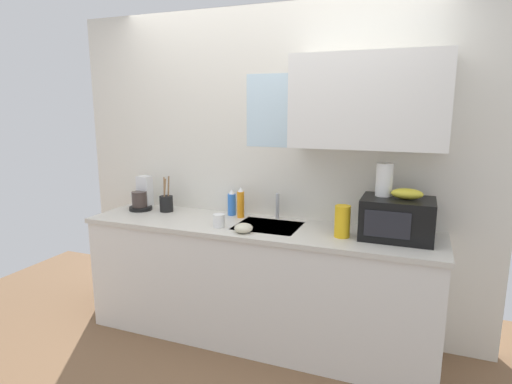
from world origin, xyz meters
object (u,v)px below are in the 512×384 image
(banana_bunch, at_px, (407,194))
(coffee_maker, at_px, (142,197))
(utensil_crock, at_px, (166,203))
(paper_towel_roll, at_px, (384,180))
(microwave, at_px, (397,219))
(cereal_canister, at_px, (342,221))
(mug_white, at_px, (219,221))
(small_bowl, at_px, (244,228))
(dish_soap_bottle_orange, at_px, (241,203))
(dish_soap_bottle_blue, at_px, (232,203))

(banana_bunch, xyz_separation_m, coffee_maker, (-2.11, 0.06, -0.20))
(utensil_crock, bearing_deg, paper_towel_roll, -0.66)
(microwave, height_order, utensil_crock, utensil_crock)
(cereal_canister, bearing_deg, utensil_crock, 173.48)
(coffee_maker, distance_m, mug_white, 0.88)
(paper_towel_roll, height_order, mug_white, paper_towel_roll)
(paper_towel_roll, height_order, coffee_maker, paper_towel_roll)
(mug_white, distance_m, utensil_crock, 0.67)
(banana_bunch, distance_m, small_bowl, 1.11)
(dish_soap_bottle_orange, height_order, small_bowl, dish_soap_bottle_orange)
(cereal_canister, bearing_deg, mug_white, -174.11)
(dish_soap_bottle_blue, relative_size, mug_white, 2.20)
(coffee_maker, bearing_deg, dish_soap_bottle_blue, 7.26)
(paper_towel_roll, distance_m, cereal_canister, 0.39)
(banana_bunch, distance_m, paper_towel_roll, 0.18)
(mug_white, bearing_deg, cereal_canister, 5.89)
(paper_towel_roll, height_order, utensil_crock, paper_towel_roll)
(banana_bunch, xyz_separation_m, mug_white, (-1.26, -0.19, -0.26))
(microwave, xyz_separation_m, small_bowl, (-0.99, -0.25, -0.10))
(mug_white, xyz_separation_m, utensil_crock, (-0.61, 0.26, 0.02))
(banana_bunch, relative_size, small_bowl, 1.54)
(utensil_crock, relative_size, small_bowl, 2.28)
(small_bowl, bearing_deg, utensil_crock, 159.00)
(cereal_canister, bearing_deg, coffee_maker, 174.73)
(dish_soap_bottle_orange, height_order, cereal_canister, dish_soap_bottle_orange)
(mug_white, relative_size, small_bowl, 0.73)
(banana_bunch, bearing_deg, small_bowl, -166.51)
(microwave, distance_m, banana_bunch, 0.18)
(dish_soap_bottle_blue, bearing_deg, cereal_canister, -15.57)
(dish_soap_bottle_orange, distance_m, dish_soap_bottle_blue, 0.11)
(coffee_maker, distance_m, dish_soap_bottle_orange, 0.89)
(banana_bunch, bearing_deg, paper_towel_roll, 161.57)
(dish_soap_bottle_blue, distance_m, small_bowl, 0.50)
(cereal_canister, distance_m, mug_white, 0.88)
(microwave, relative_size, coffee_maker, 1.64)
(dish_soap_bottle_blue, distance_m, utensil_crock, 0.56)
(cereal_canister, xyz_separation_m, mug_white, (-0.87, -0.09, -0.06))
(microwave, xyz_separation_m, paper_towel_roll, (-0.10, 0.05, 0.24))
(microwave, xyz_separation_m, banana_bunch, (0.05, 0.00, 0.17))
(microwave, bearing_deg, coffee_maker, 178.33)
(banana_bunch, xyz_separation_m, utensil_crock, (-1.88, 0.07, -0.23))
(paper_towel_roll, distance_m, dish_soap_bottle_orange, 1.11)
(small_bowl, bearing_deg, dish_soap_bottle_blue, 124.03)
(dish_soap_bottle_orange, bearing_deg, utensil_crock, -175.96)
(mug_white, bearing_deg, utensil_crock, 157.04)
(utensil_crock, bearing_deg, banana_bunch, -2.13)
(microwave, bearing_deg, paper_towel_roll, 152.62)
(dish_soap_bottle_blue, xyz_separation_m, mug_white, (0.06, -0.35, -0.05))
(dish_soap_bottle_orange, distance_m, cereal_canister, 0.86)
(mug_white, bearing_deg, microwave, 8.84)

